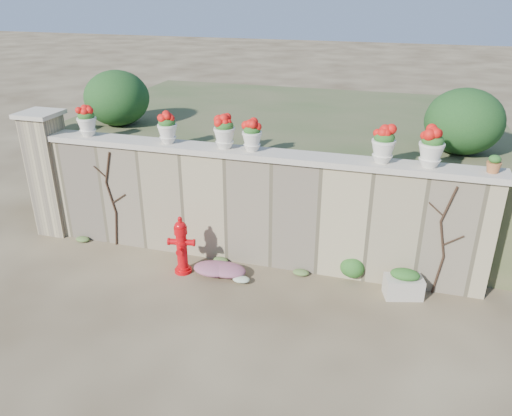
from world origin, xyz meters
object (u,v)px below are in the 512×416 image
(fire_hydrant, at_px, (182,245))
(urn_pot_0, at_px, (87,121))
(planter_box, at_px, (404,284))
(terracotta_pot, at_px, (494,165))

(fire_hydrant, distance_m, urn_pot_0, 2.90)
(planter_box, xyz_separation_m, terracotta_pot, (1.05, 0.46, 1.99))
(planter_box, height_order, terracotta_pot, terracotta_pot)
(urn_pot_0, bearing_deg, planter_box, -4.52)
(planter_box, relative_size, terracotta_pot, 2.58)
(fire_hydrant, relative_size, planter_box, 1.59)
(planter_box, distance_m, terracotta_pot, 2.29)
(urn_pot_0, distance_m, terracotta_pot, 6.91)
(fire_hydrant, relative_size, terracotta_pot, 4.11)
(urn_pot_0, relative_size, terracotta_pot, 2.11)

